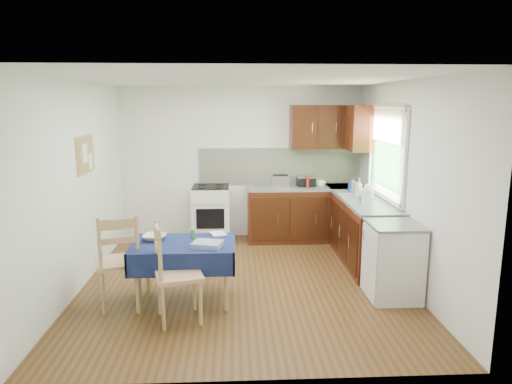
{
  "coord_description": "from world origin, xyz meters",
  "views": [
    {
      "loc": [
        -0.12,
        -5.46,
        2.22
      ],
      "look_at": [
        0.15,
        0.05,
        1.15
      ],
      "focal_mm": 32.0,
      "sensor_mm": 36.0,
      "label": 1
    }
  ],
  "objects_px": {
    "chair_near": "(173,270)",
    "kettle": "(367,195)",
    "dining_table": "(184,252)",
    "dish_rack": "(356,195)",
    "chair_far": "(119,258)",
    "toaster": "(280,181)",
    "sandwich_press": "(306,181)"
  },
  "relations": [
    {
      "from": "chair_near",
      "to": "kettle",
      "type": "distance_m",
      "value": 2.84
    },
    {
      "from": "dining_table",
      "to": "dish_rack",
      "type": "xyz_separation_m",
      "value": [
        2.34,
        1.46,
        0.34
      ]
    },
    {
      "from": "chair_far",
      "to": "kettle",
      "type": "xyz_separation_m",
      "value": [
        3.05,
        1.07,
        0.46
      ]
    },
    {
      "from": "toaster",
      "to": "kettle",
      "type": "height_order",
      "value": "kettle"
    },
    {
      "from": "toaster",
      "to": "kettle",
      "type": "distance_m",
      "value": 1.65
    },
    {
      "from": "chair_near",
      "to": "kettle",
      "type": "relative_size",
      "value": 3.78
    },
    {
      "from": "sandwich_press",
      "to": "chair_far",
      "type": "bearing_deg",
      "value": -155.2
    },
    {
      "from": "toaster",
      "to": "dish_rack",
      "type": "height_order",
      "value": "dish_rack"
    },
    {
      "from": "dining_table",
      "to": "sandwich_press",
      "type": "bearing_deg",
      "value": 57.36
    },
    {
      "from": "toaster",
      "to": "kettle",
      "type": "xyz_separation_m",
      "value": [
        1.04,
        -1.28,
        0.02
      ]
    },
    {
      "from": "chair_far",
      "to": "chair_near",
      "type": "height_order",
      "value": "chair_far"
    },
    {
      "from": "sandwich_press",
      "to": "kettle",
      "type": "bearing_deg",
      "value": -87.17
    },
    {
      "from": "chair_near",
      "to": "toaster",
      "type": "distance_m",
      "value": 3.08
    },
    {
      "from": "dining_table",
      "to": "toaster",
      "type": "distance_m",
      "value": 2.62
    },
    {
      "from": "toaster",
      "to": "sandwich_press",
      "type": "height_order",
      "value": "toaster"
    },
    {
      "from": "chair_near",
      "to": "dish_rack",
      "type": "relative_size",
      "value": 2.26
    },
    {
      "from": "sandwich_press",
      "to": "kettle",
      "type": "height_order",
      "value": "kettle"
    },
    {
      "from": "toaster",
      "to": "dining_table",
      "type": "bearing_deg",
      "value": -106.61
    },
    {
      "from": "chair_near",
      "to": "dining_table",
      "type": "bearing_deg",
      "value": -21.22
    },
    {
      "from": "kettle",
      "to": "chair_near",
      "type": "bearing_deg",
      "value": -149.18
    },
    {
      "from": "chair_near",
      "to": "sandwich_press",
      "type": "xyz_separation_m",
      "value": [
        1.8,
        2.84,
        0.43
      ]
    },
    {
      "from": "toaster",
      "to": "chair_near",
      "type": "bearing_deg",
      "value": -102.93
    },
    {
      "from": "sandwich_press",
      "to": "dish_rack",
      "type": "relative_size",
      "value": 0.64
    },
    {
      "from": "chair_near",
      "to": "toaster",
      "type": "bearing_deg",
      "value": -41.19
    },
    {
      "from": "dish_rack",
      "to": "kettle",
      "type": "bearing_deg",
      "value": -80.12
    },
    {
      "from": "dish_rack",
      "to": "toaster",
      "type": "bearing_deg",
      "value": 151.31
    },
    {
      "from": "toaster",
      "to": "chair_far",
      "type": "bearing_deg",
      "value": -116.7
    },
    {
      "from": "chair_near",
      "to": "dish_rack",
      "type": "height_order",
      "value": "dish_rack"
    },
    {
      "from": "chair_near",
      "to": "sandwich_press",
      "type": "height_order",
      "value": "sandwich_press"
    },
    {
      "from": "dining_table",
      "to": "chair_far",
      "type": "xyz_separation_m",
      "value": [
        -0.7,
        -0.12,
        -0.02
      ]
    },
    {
      "from": "sandwich_press",
      "to": "dining_table",
      "type": "bearing_deg",
      "value": -147.08
    },
    {
      "from": "chair_near",
      "to": "toaster",
      "type": "height_order",
      "value": "toaster"
    }
  ]
}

